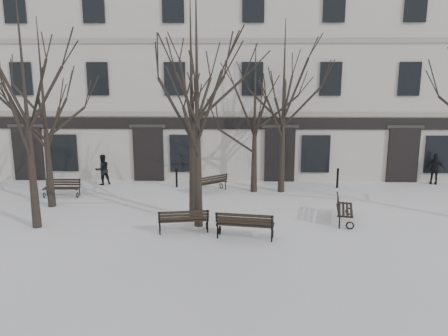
{
  "coord_description": "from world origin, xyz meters",
  "views": [
    {
      "loc": [
        1.08,
        -14.93,
        5.57
      ],
      "look_at": [
        0.66,
        3.0,
        1.76
      ],
      "focal_mm": 35.0,
      "sensor_mm": 36.0,
      "label": 1
    }
  ],
  "objects_px": {
    "bench_5": "(343,208)",
    "tree_1": "(191,84)",
    "bench_4": "(211,183)",
    "tree_2": "(197,77)",
    "bench_3": "(62,187)",
    "tree_0": "(24,79)",
    "bench_2": "(245,224)",
    "bench_1": "(184,220)"
  },
  "relations": [
    {
      "from": "bench_2",
      "to": "bench_4",
      "type": "relative_size",
      "value": 1.21
    },
    {
      "from": "bench_2",
      "to": "tree_1",
      "type": "bearing_deg",
      "value": -38.51
    },
    {
      "from": "tree_0",
      "to": "tree_1",
      "type": "distance_m",
      "value": 5.88
    },
    {
      "from": "bench_3",
      "to": "bench_5",
      "type": "height_order",
      "value": "bench_5"
    },
    {
      "from": "bench_5",
      "to": "tree_1",
      "type": "bearing_deg",
      "value": 101.33
    },
    {
      "from": "tree_2",
      "to": "bench_3",
      "type": "height_order",
      "value": "tree_2"
    },
    {
      "from": "tree_0",
      "to": "bench_2",
      "type": "height_order",
      "value": "tree_0"
    },
    {
      "from": "tree_1",
      "to": "bench_3",
      "type": "height_order",
      "value": "tree_1"
    },
    {
      "from": "bench_5",
      "to": "bench_1",
      "type": "bearing_deg",
      "value": 116.49
    },
    {
      "from": "tree_2",
      "to": "bench_5",
      "type": "height_order",
      "value": "tree_2"
    },
    {
      "from": "tree_2",
      "to": "bench_4",
      "type": "relative_size",
      "value": 5.16
    },
    {
      "from": "bench_1",
      "to": "bench_4",
      "type": "distance_m",
      "value": 5.68
    },
    {
      "from": "tree_2",
      "to": "bench_4",
      "type": "xyz_separation_m",
      "value": [
        0.19,
        4.88,
        -5.06
      ]
    },
    {
      "from": "bench_4",
      "to": "bench_1",
      "type": "bearing_deg",
      "value": 44.88
    },
    {
      "from": "tree_2",
      "to": "bench_2",
      "type": "relative_size",
      "value": 4.27
    },
    {
      "from": "bench_3",
      "to": "bench_1",
      "type": "bearing_deg",
      "value": -38.08
    },
    {
      "from": "tree_1",
      "to": "bench_4",
      "type": "bearing_deg",
      "value": 83.29
    },
    {
      "from": "bench_2",
      "to": "bench_3",
      "type": "bearing_deg",
      "value": -22.81
    },
    {
      "from": "tree_2",
      "to": "bench_3",
      "type": "distance_m",
      "value": 9.29
    },
    {
      "from": "bench_3",
      "to": "tree_2",
      "type": "bearing_deg",
      "value": -31.44
    },
    {
      "from": "tree_0",
      "to": "bench_1",
      "type": "xyz_separation_m",
      "value": [
        5.57,
        -0.46,
        -4.95
      ]
    },
    {
      "from": "bench_4",
      "to": "bench_5",
      "type": "height_order",
      "value": "bench_5"
    },
    {
      "from": "bench_1",
      "to": "bench_2",
      "type": "relative_size",
      "value": 0.91
    },
    {
      "from": "bench_2",
      "to": "tree_0",
      "type": "bearing_deg",
      "value": 1.48
    },
    {
      "from": "bench_2",
      "to": "bench_5",
      "type": "bearing_deg",
      "value": -143.94
    },
    {
      "from": "bench_5",
      "to": "bench_2",
      "type": "bearing_deg",
      "value": 130.39
    },
    {
      "from": "tree_2",
      "to": "bench_5",
      "type": "distance_m",
      "value": 7.53
    },
    {
      "from": "bench_3",
      "to": "bench_4",
      "type": "xyz_separation_m",
      "value": [
        6.91,
        0.97,
        0.03
      ]
    },
    {
      "from": "bench_4",
      "to": "bench_5",
      "type": "distance_m",
      "value": 6.84
    },
    {
      "from": "tree_2",
      "to": "tree_1",
      "type": "bearing_deg",
      "value": 108.22
    },
    {
      "from": "bench_3",
      "to": "bench_4",
      "type": "relative_size",
      "value": 0.96
    },
    {
      "from": "bench_1",
      "to": "bench_4",
      "type": "bearing_deg",
      "value": -105.62
    },
    {
      "from": "tree_1",
      "to": "bench_4",
      "type": "xyz_separation_m",
      "value": [
        0.47,
        4.02,
        -4.79
      ]
    },
    {
      "from": "bench_3",
      "to": "bench_4",
      "type": "bearing_deg",
      "value": 6.74
    },
    {
      "from": "bench_3",
      "to": "tree_1",
      "type": "bearing_deg",
      "value": -26.61
    },
    {
      "from": "bench_1",
      "to": "bench_2",
      "type": "height_order",
      "value": "bench_2"
    },
    {
      "from": "bench_2",
      "to": "bench_5",
      "type": "xyz_separation_m",
      "value": [
        3.86,
        1.98,
        -0.03
      ]
    },
    {
      "from": "bench_4",
      "to": "tree_2",
      "type": "bearing_deg",
      "value": 49.41
    },
    {
      "from": "tree_0",
      "to": "bench_1",
      "type": "bearing_deg",
      "value": -4.75
    },
    {
      "from": "tree_0",
      "to": "bench_5",
      "type": "xyz_separation_m",
      "value": [
        11.62,
        0.96,
        -4.93
      ]
    },
    {
      "from": "tree_1",
      "to": "bench_3",
      "type": "distance_m",
      "value": 8.6
    },
    {
      "from": "bench_4",
      "to": "tree_0",
      "type": "bearing_deg",
      "value": 1.36
    }
  ]
}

